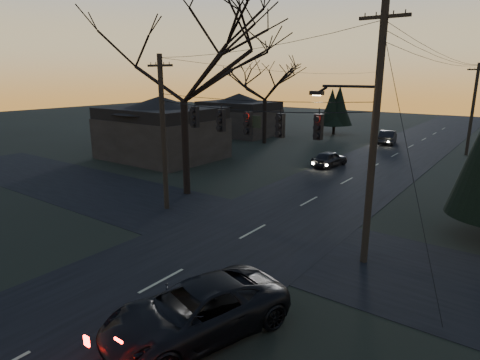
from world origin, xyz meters
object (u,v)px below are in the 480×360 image
Objects in this scene: bare_tree_left at (183,61)px; sedan_oncoming_b at (388,137)px; utility_pole_right at (363,262)px; sedan_oncoming_a at (329,159)px; suv_near at (196,311)px; utility_pole_left at (167,208)px; utility_pole_far_r at (466,155)px; utility_pole_far_l at (374,135)px.

bare_tree_left is 28.67m from sedan_oncoming_b.
sedan_oncoming_b is at bearing 104.97° from utility_pole_right.
suv_near is at bearing 112.72° from sedan_oncoming_a.
utility_pole_left is at bearing 87.00° from sedan_oncoming_a.
suv_near is 38.20m from sedan_oncoming_b.
utility_pole_far_r is at bearing -116.94° from sedan_oncoming_a.
bare_tree_left is at bearing -116.68° from utility_pole_far_r.
utility_pole_left is at bearing 158.33° from suv_near.
utility_pole_far_l is (-11.50, 36.00, 0.00)m from utility_pole_right.
utility_pole_far_r is 14.01m from utility_pole_far_l.
utility_pole_far_l reaches higher than suv_near.
utility_pole_far_l is at bearing 145.18° from utility_pole_far_r.
sedan_oncoming_b is at bearing -84.06° from sedan_oncoming_a.
bare_tree_left is 3.09× the size of sedan_oncoming_a.
utility_pole_right is at bearing 126.27° from sedan_oncoming_a.
utility_pole_far_r is 29.30m from bare_tree_left.
utility_pole_far_r reaches higher than suv_near.
utility_pole_left is 1.06× the size of utility_pole_far_l.
utility_pole_right is 17.86m from sedan_oncoming_a.
sedan_oncoming_b is (3.43, -5.83, 0.73)m from utility_pole_far_l.
utility_pole_far_r reaches higher than sedan_oncoming_b.
sedan_oncoming_a is at bearing -124.69° from utility_pole_far_r.
utility_pole_right reaches higher than utility_pole_left.
utility_pole_far_l reaches higher than sedan_oncoming_b.
utility_pole_far_r reaches higher than utility_pole_far_l.
utility_pole_far_l is 20.54m from sedan_oncoming_a.
sedan_oncoming_b is (-8.07, 30.17, 0.73)m from utility_pole_right.
sedan_oncoming_a is (2.98, 15.68, 0.65)m from utility_pole_left.
utility_pole_far_l is 44.55m from suv_near.
utility_pole_right is 2.25× the size of sedan_oncoming_b.
bare_tree_left is 15.43m from sedan_oncoming_a.
sedan_oncoming_b is (-8.07, 2.17, 0.73)m from utility_pole_far_r.
utility_pole_left is 0.72× the size of bare_tree_left.
utility_pole_left is at bearing 73.44° from sedan_oncoming_b.
utility_pole_right reaches higher than sedan_oncoming_a.
bare_tree_left is (-12.63, -25.13, 8.20)m from utility_pole_far_r.
utility_pole_far_r is 0.72× the size of bare_tree_left.
utility_pole_far_l is 1.44× the size of suv_near.
utility_pole_right reaches higher than suv_near.
suv_near is (-2.30, -7.59, 0.77)m from utility_pole_right.
sedan_oncoming_a is (-6.22, 23.27, -0.13)m from suv_near.
suv_near is 24.09m from sedan_oncoming_a.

